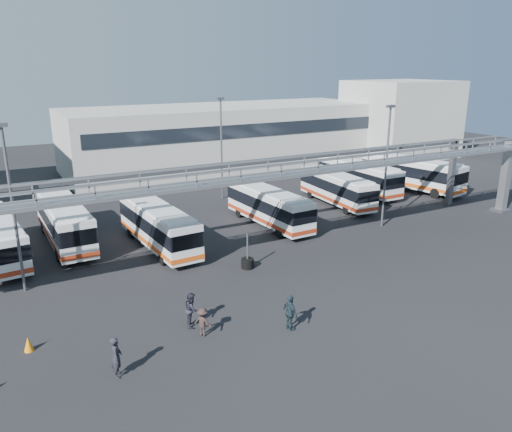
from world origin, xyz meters
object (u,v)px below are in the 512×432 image
bus_5 (269,206)px  cone_right (28,344)px  bus_2 (64,221)px  pedestrian_b (192,309)px  bus_3 (158,225)px  pedestrian_d (290,313)px  light_pole_back (221,143)px  pedestrian_c (203,322)px  light_pole_mid (387,160)px  bus_9 (412,173)px  bus_8 (358,176)px  pedestrian_a (117,357)px  light_pole_left (12,201)px  bus_7 (337,188)px  tire_stack (248,262)px

bus_5 → cone_right: (-20.18, -11.44, -1.37)m
bus_2 → pedestrian_b: bearing=-78.2°
bus_3 → bus_5: (10.04, 0.75, -0.04)m
pedestrian_d → bus_2: bearing=21.7°
light_pole_back → pedestrian_b: (-12.60, -22.96, -4.78)m
light_pole_back → pedestrian_c: light_pole_back is taller
light_pole_mid → cone_right: size_ratio=13.95×
bus_5 → bus_9: size_ratio=0.88×
light_pole_mid → bus_8: bearing=60.3°
light_pole_back → bus_9: (19.72, -6.75, -3.78)m
pedestrian_b → pedestrian_a: bearing=143.1°
pedestrian_b → pedestrian_d: (4.31, -2.88, 0.04)m
pedestrian_a → light_pole_left: bearing=30.8°
bus_5 → bus_8: size_ratio=0.94×
pedestrian_c → bus_9: bearing=-99.4°
bus_5 → pedestrian_a: size_ratio=5.34×
light_pole_back → light_pole_left: bearing=-145.0°
light_pole_mid → bus_7: bearing=83.2°
light_pole_back → cone_right: size_ratio=13.95×
bus_2 → cone_right: bus_2 is taller
bus_3 → bus_9: bus_9 is taller
light_pole_mid → bus_9: bearing=35.1°
light_pole_back → cone_right: bearing=-133.7°
bus_5 → tire_stack: bearing=-131.3°
bus_8 → cone_right: (-34.25, -16.55, -1.50)m
pedestrian_c → cone_right: bearing=32.8°
light_pole_mid → pedestrian_b: (-20.60, -7.96, -4.78)m
light_pole_back → pedestrian_c: bearing=-117.3°
bus_5 → bus_7: 9.50m
pedestrian_d → bus_9: bearing=-56.8°
pedestrian_b → pedestrian_c: (0.10, -1.25, -0.17)m
pedestrian_a → pedestrian_d: (8.92, -0.26, 0.00)m
cone_right → pedestrian_a: bearing=-51.9°
light_pole_mid → pedestrian_d: 20.13m
bus_2 → tire_stack: 14.95m
light_pole_mid → light_pole_back: (-8.00, 15.00, 0.00)m
light_pole_left → bus_2: light_pole_left is taller
bus_2 → bus_3: size_ratio=1.04×
bus_2 → bus_3: (6.04, -4.23, -0.09)m
bus_3 → bus_7: bearing=6.2°
bus_7 → pedestrian_c: 27.13m
pedestrian_a → cone_right: size_ratio=2.67×
bus_2 → tire_stack: bearing=-48.8°
pedestrian_c → tire_stack: size_ratio=0.63×
light_pole_mid → bus_7: light_pole_mid is taller
cone_right → tire_stack: bearing=15.5°
bus_9 → pedestrian_c: size_ratio=7.70×
light_pole_left → bus_7: bearing=12.6°
bus_3 → bus_9: (30.06, 3.97, 0.17)m
pedestrian_a → cone_right: (-3.27, 4.17, -0.61)m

